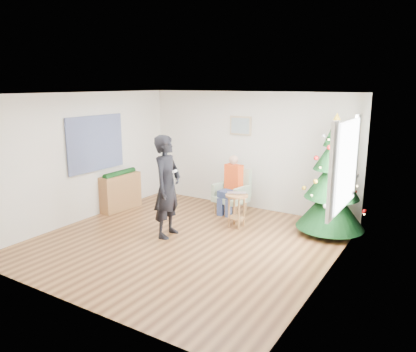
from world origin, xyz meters
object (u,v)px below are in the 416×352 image
Objects in this scene: christmas_tree at (333,181)px; armchair at (232,197)px; standing_man at (167,187)px; stool at (237,211)px; console at (121,192)px.

christmas_tree is 2.28m from armchair.
armchair is at bearing -19.14° from standing_man.
standing_man is (-0.87, -1.06, 0.60)m from stool.
armchair is (-2.17, 0.16, -0.67)m from christmas_tree.
christmas_tree reaches higher than console.
standing_man is (-2.52, -1.69, -0.08)m from christmas_tree.
standing_man is at bearing -146.17° from christmas_tree.
stool is 2.77m from console.
armchair reaches higher than console.
armchair is at bearing 30.38° from console.
standing_man reaches higher than stool.
armchair is 1.98m from standing_man.
stool is at bearing 10.63° from console.
stool is 0.35× the size of standing_man.
standing_man is at bearing -17.55° from console.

